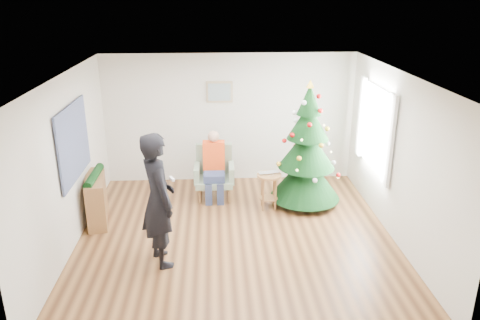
{
  "coord_description": "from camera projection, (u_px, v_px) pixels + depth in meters",
  "views": [
    {
      "loc": [
        -0.31,
        -6.62,
        3.74
      ],
      "look_at": [
        0.1,
        0.6,
        1.1
      ],
      "focal_mm": 35.0,
      "sensor_mm": 36.0,
      "label": 1
    }
  ],
  "objects": [
    {
      "name": "floor",
      "position": [
        236.0,
        237.0,
        7.5
      ],
      "size": [
        5.0,
        5.0,
        0.0
      ],
      "primitive_type": "plane",
      "color": "brown",
      "rests_on": "ground"
    },
    {
      "name": "ceiling",
      "position": [
        235.0,
        75.0,
        6.61
      ],
      "size": [
        5.0,
        5.0,
        0.0
      ],
      "primitive_type": "plane",
      "rotation": [
        3.14,
        0.0,
        0.0
      ],
      "color": "white",
      "rests_on": "wall_back"
    },
    {
      "name": "stool",
      "position": [
        269.0,
        191.0,
        8.4
      ],
      "size": [
        0.44,
        0.44,
        0.66
      ],
      "rotation": [
        0.0,
        0.0,
        -0.14
      ],
      "color": "brown",
      "rests_on": "floor"
    },
    {
      "name": "tapestry",
      "position": [
        74.0,
        142.0,
        7.12
      ],
      "size": [
        0.03,
        1.5,
        1.15
      ],
      "primitive_type": "cube",
      "color": "black",
      "rests_on": "wall_left"
    },
    {
      "name": "framed_picture",
      "position": [
        219.0,
        92.0,
        9.17
      ],
      "size": [
        0.52,
        0.05,
        0.42
      ],
      "color": "tan",
      "rests_on": "wall_back"
    },
    {
      "name": "garland",
      "position": [
        94.0,
        176.0,
        7.78
      ],
      "size": [
        0.14,
        0.9,
        0.14
      ],
      "primitive_type": "cylinder",
      "rotation": [
        1.57,
        0.0,
        0.0
      ],
      "color": "black",
      "rests_on": "console"
    },
    {
      "name": "christmas_tree",
      "position": [
        307.0,
        150.0,
        8.37
      ],
      "size": [
        1.27,
        1.27,
        2.3
      ],
      "rotation": [
        0.0,
        0.0,
        -0.09
      ],
      "color": "#3F2816",
      "rests_on": "floor"
    },
    {
      "name": "wall_left",
      "position": [
        67.0,
        165.0,
        6.92
      ],
      "size": [
        0.0,
        5.0,
        5.0
      ],
      "primitive_type": "plane",
      "rotation": [
        1.57,
        0.0,
        1.57
      ],
      "color": "silver",
      "rests_on": "floor"
    },
    {
      "name": "game_controller",
      "position": [
        172.0,
        179.0,
        6.38
      ],
      "size": [
        0.09,
        0.13,
        0.04
      ],
      "primitive_type": "cube",
      "rotation": [
        0.0,
        0.0,
        0.43
      ],
      "color": "white",
      "rests_on": "standing_man"
    },
    {
      "name": "standing_man",
      "position": [
        158.0,
        200.0,
        6.51
      ],
      "size": [
        0.72,
        0.84,
        1.96
      ],
      "primitive_type": "imported",
      "rotation": [
        0.0,
        0.0,
        2.0
      ],
      "color": "black",
      "rests_on": "floor"
    },
    {
      "name": "wall_right",
      "position": [
        398.0,
        158.0,
        7.19
      ],
      "size": [
        0.0,
        5.0,
        5.0
      ],
      "primitive_type": "plane",
      "rotation": [
        1.57,
        0.0,
        -1.57
      ],
      "color": "silver",
      "rests_on": "floor"
    },
    {
      "name": "seated_person",
      "position": [
        214.0,
        165.0,
        8.71
      ],
      "size": [
        0.41,
        0.59,
        1.3
      ],
      "rotation": [
        0.0,
        0.0,
        -0.01
      ],
      "color": "navy",
      "rests_on": "armchair"
    },
    {
      "name": "wall_back",
      "position": [
        230.0,
        118.0,
        9.4
      ],
      "size": [
        5.0,
        0.0,
        5.0
      ],
      "primitive_type": "plane",
      "rotation": [
        1.57,
        0.0,
        0.0
      ],
      "color": "silver",
      "rests_on": "floor"
    },
    {
      "name": "curtains",
      "position": [
        374.0,
        128.0,
        8.06
      ],
      "size": [
        0.05,
        1.75,
        1.5
      ],
      "color": "white",
      "rests_on": "wall_right"
    },
    {
      "name": "wall_front",
      "position": [
        247.0,
        247.0,
        4.71
      ],
      "size": [
        5.0,
        0.0,
        5.0
      ],
      "primitive_type": "plane",
      "rotation": [
        -1.57,
        0.0,
        0.0
      ],
      "color": "silver",
      "rests_on": "floor"
    },
    {
      "name": "armchair",
      "position": [
        214.0,
        179.0,
        8.86
      ],
      "size": [
        0.75,
        0.68,
        0.99
      ],
      "rotation": [
        0.0,
        0.0,
        -0.01
      ],
      "color": "gray",
      "rests_on": "floor"
    },
    {
      "name": "console",
      "position": [
        97.0,
        199.0,
        7.92
      ],
      "size": [
        0.49,
        1.04,
        0.8
      ],
      "primitive_type": "cube",
      "rotation": [
        0.0,
        0.0,
        0.19
      ],
      "color": "brown",
      "rests_on": "floor"
    },
    {
      "name": "window_panel",
      "position": [
        376.0,
        128.0,
        8.06
      ],
      "size": [
        0.04,
        1.3,
        1.4
      ],
      "primitive_type": "cube",
      "color": "white",
      "rests_on": "wall_right"
    },
    {
      "name": "laptop",
      "position": [
        269.0,
        174.0,
        8.28
      ],
      "size": [
        0.4,
        0.3,
        0.03
      ],
      "primitive_type": "imported",
      "rotation": [
        0.0,
        0.0,
        0.21
      ],
      "color": "silver",
      "rests_on": "stool"
    }
  ]
}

